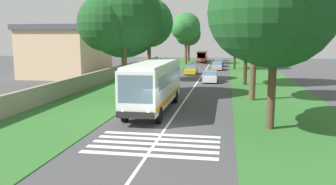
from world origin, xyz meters
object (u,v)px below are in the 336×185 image
coach_bus (154,83)px  trailing_car_1 (191,70)px  trailing_car_0 (210,77)px  trailing_car_2 (217,66)px  roadside_tree_left_2 (188,35)px  roadside_tree_right_0 (235,35)px  roadside_tree_right_3 (253,10)px  trailing_minibus_0 (202,56)px  roadside_tree_left_3 (122,21)px  trailing_car_3 (219,63)px  roadside_tree_left_0 (185,28)px  roadside_tree_right_1 (245,19)px  roadside_building (68,51)px  roadside_tree_right_2 (271,8)px  utility_pole (125,58)px  roadside_tree_left_1 (148,24)px

coach_bus → trailing_car_1: bearing=-0.0°
trailing_car_0 → trailing_car_1: (9.34, 3.40, 0.00)m
trailing_car_2 → roadside_tree_left_2: size_ratio=0.46×
roadside_tree_right_0 → roadside_tree_right_3: bearing=-178.3°
trailing_car_1 → trailing_minibus_0: bearing=0.5°
trailing_minibus_0 → roadside_tree_left_3: 50.45m
trailing_car_3 → roadside_tree_left_2: bearing=28.6°
roadside_tree_left_0 → roadside_tree_left_2: 9.47m
roadside_tree_left_2 → trailing_car_2: bearing=-160.9°
trailing_car_0 → roadside_tree_right_0: (19.41, -3.26, 5.51)m
roadside_tree_left_2 → roadside_tree_right_1: (-41.78, -11.28, 1.33)m
trailing_car_3 → roadside_building: roadside_building is taller
trailing_car_0 → roadside_tree_right_2: roadside_tree_right_2 is taller
coach_bus → utility_pole: bearing=46.2°
roadside_tree_left_0 → roadside_tree_left_3: 43.18m
trailing_car_1 → roadside_tree_right_2: 33.61m
roadside_tree_left_2 → roadside_tree_right_2: roadside_tree_right_2 is taller
roadside_tree_right_0 → utility_pole: 36.25m
roadside_tree_left_3 → roadside_tree_right_3: 11.78m
roadside_tree_left_3 → roadside_tree_right_0: bearing=-18.5°
coach_bus → trailing_car_0: size_ratio=2.60×
trailing_car_0 → roadside_building: size_ratio=0.33×
roadside_tree_right_1 → utility_pole: roadside_tree_right_1 is taller
trailing_minibus_0 → roadside_tree_left_2: roadside_tree_left_2 is taller
coach_bus → trailing_car_3: bearing=-5.1°
roadside_tree_left_0 → utility_pole: bearing=-179.6°
trailing_minibus_0 → roadside_building: (-33.05, 17.48, 2.16)m
trailing_car_1 → roadside_tree_right_1: (-11.55, -7.39, 7.03)m
trailing_car_2 → roadside_tree_left_0: 16.17m
trailing_car_0 → roadside_tree_right_2: 24.02m
roadside_tree_left_2 → trailing_car_3: bearing=-151.4°
trailing_car_1 → trailing_car_2: (8.25, -3.73, 0.00)m
utility_pole → roadside_building: (19.38, 14.54, -0.16)m
trailing_minibus_0 → roadside_tree_left_1: bearing=173.1°
roadside_tree_left_3 → trailing_car_2: bearing=-14.5°
roadside_tree_right_1 → roadside_tree_right_0: bearing=1.9°
roadside_tree_left_0 → roadside_tree_left_2: size_ratio=1.17×
roadside_tree_left_0 → roadside_tree_right_3: 44.14m
roadside_tree_right_3 → utility_pole: roadside_tree_right_3 is taller
trailing_car_3 → roadside_tree_right_2: bearing=-175.2°
roadside_tree_right_2 → roadside_tree_right_1: bearing=1.4°
trailing_car_3 → roadside_tree_left_3: 39.65m
trailing_car_2 → roadside_tree_left_2: bearing=19.1°
roadside_tree_right_0 → roadside_building: bearing=122.3°
coach_bus → trailing_car_0: (18.45, -3.41, -1.48)m
trailing_car_1 → roadside_tree_right_2: size_ratio=0.38×
roadside_tree_left_0 → roadside_tree_left_1: bearing=177.7°
roadside_tree_left_1 → trailing_car_0: bearing=-90.0°
trailing_car_2 → roadside_building: size_ratio=0.33×
trailing_car_1 → trailing_car_0: bearing=-160.0°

